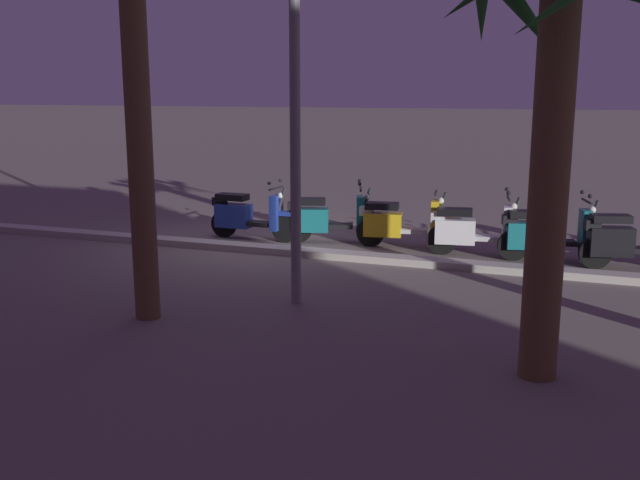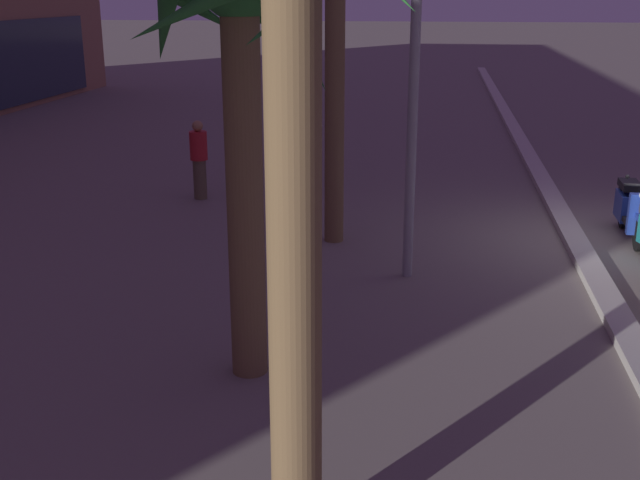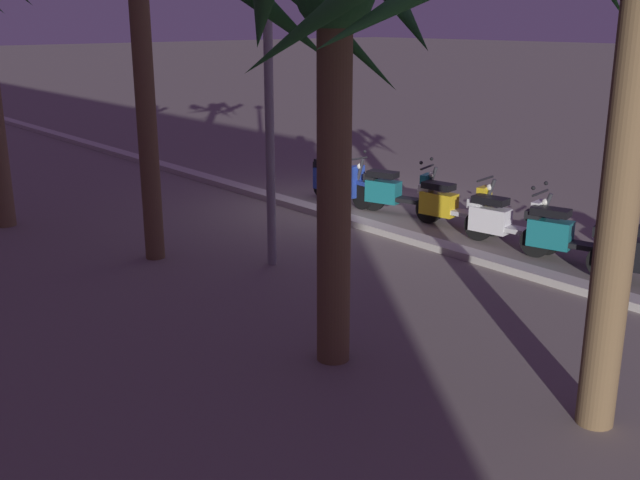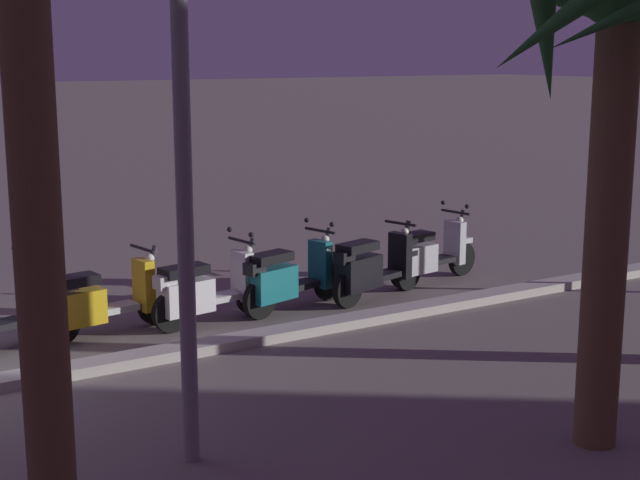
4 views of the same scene
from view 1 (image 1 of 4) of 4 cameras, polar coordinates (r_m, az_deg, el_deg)
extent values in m
plane|color=slate|center=(13.35, -4.62, -0.41)|extent=(200.00, 200.00, 0.00)
cube|color=#BCB7AD|center=(12.87, -5.61, -0.62)|extent=(60.00, 0.36, 0.12)
cylinder|color=black|center=(12.33, 20.93, -0.95)|extent=(0.53, 0.24, 0.52)
cube|color=black|center=(12.36, 21.97, -0.10)|extent=(0.74, 0.49, 0.46)
cube|color=black|center=(12.29, 22.01, 1.59)|extent=(0.66, 0.45, 0.12)
cube|color=black|center=(12.22, 20.73, 1.16)|extent=(0.28, 0.26, 0.16)
cylinder|color=black|center=(12.80, 20.88, -0.50)|extent=(0.53, 0.23, 0.52)
cylinder|color=black|center=(12.51, 15.03, -0.40)|extent=(0.53, 0.23, 0.52)
cube|color=black|center=(12.64, 18.23, -0.19)|extent=(0.65, 0.42, 0.08)
cube|color=#197075|center=(12.51, 16.06, 0.37)|extent=(0.74, 0.48, 0.44)
cube|color=black|center=(12.44, 16.07, 1.98)|extent=(0.66, 0.44, 0.12)
cube|color=#197075|center=(12.70, 20.20, 0.79)|extent=(0.22, 0.36, 0.66)
cube|color=#197075|center=(12.75, 20.98, 0.77)|extent=(0.35, 0.24, 0.08)
cylinder|color=#333338|center=(12.69, 20.59, 1.45)|extent=(0.29, 0.14, 0.69)
cylinder|color=black|center=(12.62, 20.35, 2.89)|extent=(0.18, 0.55, 0.04)
sphere|color=white|center=(12.67, 20.74, 2.25)|extent=(0.12, 0.12, 0.12)
cube|color=black|center=(12.41, 14.77, 1.55)|extent=(0.28, 0.25, 0.16)
sphere|color=black|center=(12.83, 20.03, 3.58)|extent=(0.07, 0.07, 0.07)
sphere|color=black|center=(12.37, 20.58, 3.26)|extent=(0.07, 0.07, 0.07)
cylinder|color=black|center=(12.74, 15.31, -0.19)|extent=(0.53, 0.18, 0.52)
cylinder|color=black|center=(12.71, 9.61, 0.03)|extent=(0.53, 0.18, 0.52)
cube|color=silver|center=(12.70, 12.70, 0.18)|extent=(0.64, 0.37, 0.08)
cube|color=white|center=(12.68, 10.63, 0.69)|extent=(0.72, 0.42, 0.42)
cube|color=black|center=(12.62, 10.59, 2.21)|extent=(0.64, 0.39, 0.12)
cube|color=white|center=(12.68, 14.57, 1.12)|extent=(0.19, 0.36, 0.66)
cube|color=white|center=(12.69, 15.38, 1.09)|extent=(0.34, 0.21, 0.08)
cylinder|color=#333338|center=(12.66, 14.96, 1.78)|extent=(0.29, 0.11, 0.69)
cylinder|color=black|center=(12.60, 14.68, 3.22)|extent=(0.13, 0.56, 0.04)
sphere|color=white|center=(12.63, 15.10, 2.58)|extent=(0.12, 0.12, 0.12)
cube|color=silver|center=(12.64, 9.31, 1.81)|extent=(0.27, 0.23, 0.16)
sphere|color=black|center=(12.82, 14.55, 3.91)|extent=(0.07, 0.07, 0.07)
sphere|color=black|center=(12.35, 14.68, 3.62)|extent=(0.07, 0.07, 0.07)
cylinder|color=black|center=(13.11, 9.82, 0.39)|extent=(0.53, 0.18, 0.52)
cylinder|color=black|center=(13.20, 4.03, 0.61)|extent=(0.53, 0.18, 0.52)
cube|color=silver|center=(13.13, 7.14, 0.75)|extent=(0.64, 0.37, 0.08)
cube|color=gold|center=(13.15, 4.99, 1.24)|extent=(0.72, 0.42, 0.42)
cube|color=black|center=(13.09, 4.93, 2.70)|extent=(0.64, 0.39, 0.12)
cube|color=gold|center=(13.06, 9.08, 1.67)|extent=(0.19, 0.36, 0.66)
cube|color=gold|center=(13.06, 9.87, 1.63)|extent=(0.34, 0.21, 0.08)
cylinder|color=#333338|center=(13.04, 9.45, 2.30)|extent=(0.29, 0.11, 0.69)
cylinder|color=black|center=(12.99, 9.14, 3.71)|extent=(0.13, 0.56, 0.04)
sphere|color=white|center=(13.01, 9.56, 3.08)|extent=(0.12, 0.12, 0.12)
cube|color=silver|center=(13.14, 3.71, 2.32)|extent=(0.27, 0.23, 0.16)
cylinder|color=black|center=(13.49, 3.95, 0.85)|extent=(0.53, 0.25, 0.52)
cylinder|color=black|center=(13.53, -1.70, 0.91)|extent=(0.53, 0.25, 0.52)
cube|color=black|center=(13.48, 1.33, 1.13)|extent=(0.66, 0.44, 0.08)
cube|color=#197075|center=(13.49, -0.78, 1.60)|extent=(0.74, 0.51, 0.44)
cube|color=black|center=(13.43, -0.87, 3.07)|extent=(0.66, 0.46, 0.12)
cube|color=#197075|center=(13.44, 3.20, 2.08)|extent=(0.23, 0.37, 0.66)
cube|color=#197075|center=(13.44, 3.97, 2.07)|extent=(0.35, 0.25, 0.08)
cylinder|color=#333338|center=(13.41, 3.55, 2.70)|extent=(0.29, 0.15, 0.69)
cylinder|color=black|center=(13.37, 3.23, 4.06)|extent=(0.20, 0.55, 0.04)
sphere|color=white|center=(13.39, 3.65, 3.46)|extent=(0.12, 0.12, 0.12)
cube|color=black|center=(13.47, -2.06, 2.66)|extent=(0.29, 0.26, 0.16)
sphere|color=black|center=(13.59, 3.14, 4.70)|extent=(0.07, 0.07, 0.07)
sphere|color=black|center=(13.11, 3.15, 4.44)|extent=(0.07, 0.07, 0.07)
cylinder|color=black|center=(13.53, -2.78, 0.90)|extent=(0.52, 0.12, 0.52)
cylinder|color=black|center=(14.12, -7.60, 1.27)|extent=(0.52, 0.12, 0.52)
cube|color=black|center=(13.78, -5.06, 1.32)|extent=(0.61, 0.30, 0.08)
cube|color=#233D9E|center=(13.98, -6.84, 1.94)|extent=(0.69, 0.34, 0.45)
cube|color=black|center=(13.93, -6.95, 3.40)|extent=(0.61, 0.32, 0.12)
cube|color=#233D9E|center=(13.55, -3.48, 2.15)|extent=(0.15, 0.34, 0.66)
cube|color=#233D9E|center=(13.48, -2.79, 2.11)|extent=(0.33, 0.17, 0.08)
cylinder|color=#333338|center=(13.49, -3.18, 2.76)|extent=(0.29, 0.08, 0.69)
cylinder|color=black|center=(13.48, -3.51, 4.12)|extent=(0.06, 0.56, 0.04)
sphere|color=white|center=(13.46, -3.12, 3.51)|extent=(0.12, 0.12, 0.12)
cube|color=black|center=(14.09, -7.93, 3.05)|extent=(0.25, 0.21, 0.16)
sphere|color=black|center=(13.69, -3.16, 4.75)|extent=(0.07, 0.07, 0.07)
sphere|color=black|center=(13.26, -4.04, 4.51)|extent=(0.07, 0.07, 0.07)
cylinder|color=brown|center=(8.97, -14.29, 11.64)|extent=(0.31, 0.31, 5.69)
cylinder|color=brown|center=(7.18, 17.69, 4.89)|extent=(0.38, 0.38, 4.04)
cone|color=#286B2D|center=(7.66, 15.75, 17.07)|extent=(1.25, 1.07, 1.33)
cylinder|color=#939399|center=(9.37, -2.00, 11.56)|extent=(0.14, 0.14, 5.55)
camera|label=2|loc=(11.52, 60.05, 11.40)|focal=44.02mm
camera|label=3|loc=(6.00, 93.36, 8.76)|focal=42.07mm
camera|label=4|loc=(6.73, -56.57, 11.98)|focal=52.43mm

